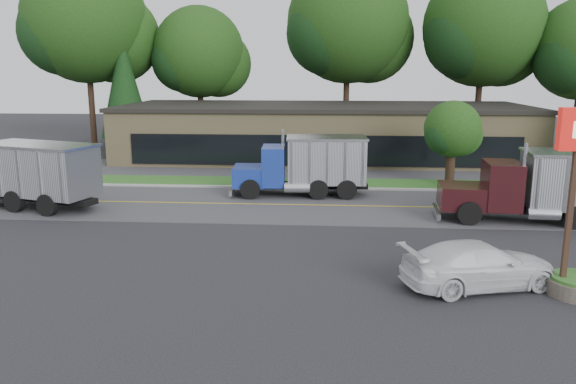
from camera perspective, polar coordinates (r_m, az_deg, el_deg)
name	(u,v)px	position (r m, az deg, el deg)	size (l,w,h in m)	color
ground	(261,261)	(21.37, -2.71, -6.98)	(140.00, 140.00, 0.00)	#303034
road	(282,205)	(29.97, -0.64, -1.31)	(60.00, 8.00, 0.02)	#535358
center_line	(282,205)	(29.97, -0.64, -1.31)	(60.00, 0.12, 0.01)	gold
curb	(288,189)	(34.05, -0.04, 0.35)	(60.00, 0.30, 0.12)	#9E9E99
grass_verge	(290,183)	(35.81, 0.18, 0.95)	(60.00, 3.40, 0.03)	#29591E
far_parking	(295,169)	(40.71, 0.68, 2.33)	(60.00, 7.00, 0.02)	#535358
strip_mall	(324,133)	(46.30, 3.64, 6.01)	(32.00, 12.00, 4.00)	#9E8C61
tree_far_a	(89,27)	(56.86, -19.59, 15.48)	(11.95, 11.25, 17.04)	#382619
tree_far_b	(201,57)	(55.53, -8.84, 13.44)	(9.11, 8.57, 12.99)	#382619
tree_far_c	(350,28)	(54.32, 6.28, 16.22)	(11.90, 11.20, 16.97)	#382619
tree_far_d	(485,32)	(54.98, 19.34, 15.05)	(11.34, 10.68, 16.18)	#382619
evergreen_left	(124,86)	(53.35, -16.30, 10.30)	(4.52, 4.52, 10.26)	#382619
tree_verge	(453,132)	(36.06, 16.42, 5.89)	(3.68, 3.46, 5.25)	#382619
dump_truck_red	(18,172)	(32.57, -25.70, 1.82)	(10.53, 5.41, 3.36)	black
dump_truck_blue	(308,164)	(31.99, 2.01, 2.85)	(7.72, 3.07, 3.36)	black
dump_truck_maroon	(556,185)	(29.01, 25.57, 0.68)	(9.60, 3.31, 3.36)	black
rally_car	(480,265)	(19.69, 18.88, -7.02)	(2.13, 5.23, 1.52)	silver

